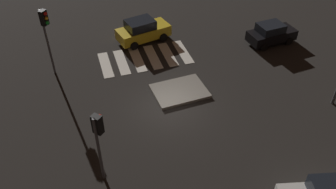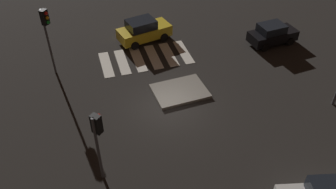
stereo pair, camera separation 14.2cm
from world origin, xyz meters
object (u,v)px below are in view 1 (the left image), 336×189
(car_black, at_px, (271,34))
(traffic_light_north, at_px, (98,133))
(traffic_island, at_px, (180,91))
(car_yellow, at_px, (143,30))
(traffic_light_east, at_px, (46,27))

(car_black, distance_m, traffic_light_north, 16.83)
(traffic_island, xyz_separation_m, car_yellow, (0.67, -6.91, 0.78))
(car_black, distance_m, car_yellow, 9.76)
(traffic_light_north, height_order, traffic_light_east, traffic_light_east)
(traffic_island, relative_size, car_black, 0.91)
(car_black, relative_size, car_yellow, 0.89)
(traffic_island, relative_size, traffic_light_north, 0.88)
(car_yellow, bearing_deg, traffic_island, -97.62)
(traffic_light_east, bearing_deg, traffic_light_north, -37.71)
(traffic_island, xyz_separation_m, car_black, (-8.55, -3.71, 0.70))
(traffic_light_north, xyz_separation_m, traffic_light_east, (1.78, -9.52, 0.52))
(car_yellow, relative_size, traffic_light_north, 1.08)
(traffic_light_east, bearing_deg, car_black, 39.33)
(traffic_light_east, bearing_deg, car_yellow, 62.49)
(car_black, xyz_separation_m, traffic_light_north, (14.14, 8.86, 2.23))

